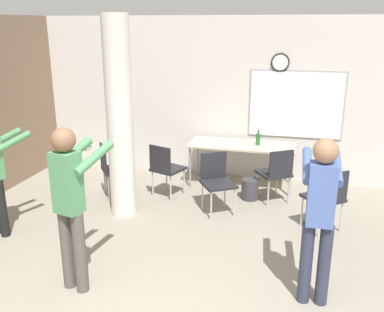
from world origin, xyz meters
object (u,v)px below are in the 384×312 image
Objects in this scene: bottle_on_table at (258,139)px; chair_table_right at (276,171)px; chair_table_front at (217,179)px; person_playing_side at (320,209)px; person_playing_front at (71,197)px; chair_table_left at (165,166)px; chair_near_pillar at (112,166)px; chair_mid_room at (327,196)px; folding_table at (242,147)px.

chair_table_right is (0.35, -0.62, -0.32)m from bottle_on_table.
chair_table_right is (0.82, 0.55, 0.00)m from chair_table_front.
person_playing_side is (0.88, -3.04, 0.16)m from bottle_on_table.
chair_table_left is at bearing 86.53° from person_playing_front.
chair_near_pillar is 0.51× the size of person_playing_side.
chair_table_left is 0.50× the size of person_playing_front.
bottle_on_table is 0.32× the size of chair_mid_room.
person_playing_side reaches higher than chair_near_pillar.
chair_near_pillar is 0.84m from chair_table_left.
chair_table_front reaches higher than folding_table.
person_playing_front reaches higher than folding_table.
chair_near_pillar is (-1.90, -1.02, -0.17)m from folding_table.
bottle_on_table is 0.16× the size of person_playing_side.
folding_table is 0.88m from chair_table_right.
chair_near_pillar is at bearing -151.91° from folding_table.
chair_mid_room is 1.00× the size of chair_near_pillar.
person_playing_front is (-1.25, -3.39, 0.34)m from folding_table.
folding_table is 2.16m from chair_near_pillar.
chair_mid_room is (1.32, -1.43, -0.17)m from folding_table.
chair_near_pillar is at bearing 105.40° from person_playing_front.
bottle_on_table reaches higher than folding_table.
chair_near_pillar reaches higher than folding_table.
chair_table_right is at bearing -44.60° from folding_table.
person_playing_side is at bearing -96.48° from chair_mid_room.
person_playing_side reaches higher than chair_mid_room.
chair_near_pillar is 1.00× the size of chair_table_left.
folding_table is 1.02× the size of person_playing_front.
bottle_on_table reaches higher than chair_table_left.
person_playing_front is (-0.16, -2.58, 0.51)m from chair_table_left.
chair_table_front and chair_table_left have the same top height.
chair_table_front is (-1.52, 0.28, 0.00)m from chair_mid_room.
folding_table is 0.30m from bottle_on_table.
chair_table_right is 2.52m from person_playing_side.
chair_table_left is (-1.36, -0.82, -0.32)m from bottle_on_table.
bottle_on_table is 0.32× the size of chair_table_front.
person_playing_side is (-0.18, -1.60, 0.49)m from chair_mid_room.
chair_table_front is 2.36m from person_playing_side.
chair_table_right is at bearing 6.82° from chair_table_left.
chair_near_pillar is (-2.17, -1.03, -0.32)m from bottle_on_table.
person_playing_front reaches higher than chair_near_pillar.
chair_mid_room is 1.00× the size of chair_table_left.
chair_near_pillar is (-1.70, 0.14, 0.00)m from chair_table_front.
chair_table_front is 2.52m from person_playing_front.
chair_mid_room is at bearing 83.52° from person_playing_side.
person_playing_front reaches higher than chair_mid_room.
person_playing_side is (3.04, -2.01, 0.49)m from chair_near_pillar.
bottle_on_table is (0.26, 0.01, 0.15)m from folding_table.
folding_table is 1.95m from chair_mid_room.
person_playing_side is (2.23, -2.22, 0.49)m from chair_table_left.
chair_mid_room and chair_table_front have the same top height.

